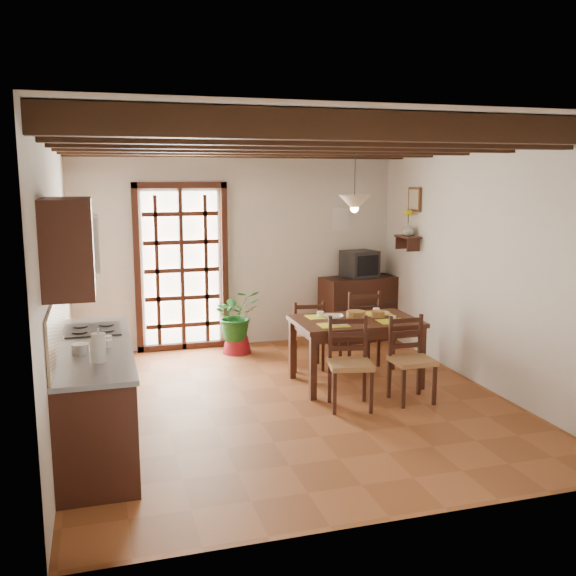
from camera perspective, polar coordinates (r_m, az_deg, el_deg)
name	(u,v)px	position (r m, az deg, el deg)	size (l,w,h in m)	color
ground_plane	(290,401)	(6.90, 0.15, -10.04)	(5.00, 5.00, 0.00)	brown
room_shell	(290,230)	(6.51, 0.16, 5.16)	(4.52, 5.02, 2.81)	silver
ceiling_beams	(290,142)	(6.50, 0.16, 12.86)	(4.50, 4.34, 0.20)	black
french_door	(182,264)	(8.81, -9.44, 2.08)	(1.26, 0.11, 2.32)	white
kitchen_counter	(95,394)	(5.93, -16.75, -9.04)	(0.64, 2.25, 1.38)	black
upper_cabinet	(68,247)	(4.95, -18.94, 3.51)	(0.35, 0.80, 0.70)	black
range_hood	(78,245)	(6.20, -18.21, 3.66)	(0.38, 0.60, 0.54)	white
counter_items	(93,338)	(5.88, -16.98, -4.28)	(0.50, 1.43, 0.25)	black
dining_table	(356,327)	(7.34, 6.03, -3.51)	(1.40, 0.91, 0.76)	#3C1E13
chair_near_left	(350,380)	(6.68, 5.51, -8.13)	(0.51, 0.49, 0.94)	#9F7043
chair_near_right	(411,375)	(6.96, 10.88, -7.62)	(0.42, 0.40, 0.90)	#9F7043
chair_far_left	(307,347)	(7.97, 1.71, -5.26)	(0.45, 0.43, 0.87)	#9F7043
chair_far_right	(360,341)	(8.19, 6.38, -4.67)	(0.47, 0.45, 0.96)	#9F7043
table_setting	(356,316)	(7.31, 6.05, -2.53)	(1.01, 0.68, 0.09)	yellow
table_bowl	(334,317)	(7.27, 4.08, -2.61)	(0.22, 0.22, 0.05)	white
sideboard	(359,308)	(9.36, 6.30, -1.82)	(1.09, 0.49, 0.93)	black
crt_tv	(360,264)	(9.25, 6.39, 2.14)	(0.52, 0.49, 0.38)	black
fuse_box	(340,219)	(9.34, 4.65, 6.16)	(0.25, 0.03, 0.32)	white
plant_pot	(237,345)	(8.72, -4.56, -5.05)	(0.39, 0.39, 0.24)	maroon
potted_plant	(236,311)	(8.61, -4.60, -2.09)	(1.60, 1.37, 1.79)	#144C19
wall_shelf	(408,240)	(8.82, 10.58, 4.25)	(0.20, 0.42, 0.20)	black
shelf_vase	(408,229)	(8.81, 10.61, 5.15)	(0.15, 0.15, 0.15)	#B2BFB2
shelf_flowers	(408,214)	(8.80, 10.65, 6.49)	(0.14, 0.14, 0.36)	yellow
framed_picture	(414,199)	(8.83, 11.18, 7.74)	(0.03, 0.32, 0.32)	brown
pendant_lamp	(355,201)	(7.24, 5.93, 7.66)	(0.36, 0.36, 0.84)	black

